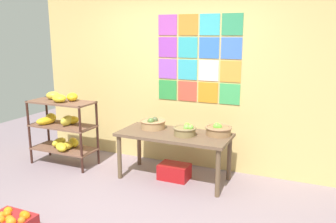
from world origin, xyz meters
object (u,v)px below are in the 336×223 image
at_px(banana_shelf_unit, 62,125).
at_px(produce_crate_under_table, 174,172).
at_px(fruit_basket_right, 153,124).
at_px(fruit_basket_back_right, 185,130).
at_px(fruit_basket_left, 218,130).
at_px(display_table, 174,139).

height_order(banana_shelf_unit, produce_crate_under_table, banana_shelf_unit).
height_order(fruit_basket_right, produce_crate_under_table, fruit_basket_right).
xyz_separation_m(fruit_basket_right, fruit_basket_back_right, (0.54, -0.14, -0.00)).
bearing_deg(fruit_basket_right, produce_crate_under_table, -15.21).
bearing_deg(fruit_basket_right, fruit_basket_left, 3.62).
relative_size(fruit_basket_left, produce_crate_under_table, 0.85).
bearing_deg(banana_shelf_unit, display_table, 4.48).
distance_m(fruit_basket_back_right, produce_crate_under_table, 0.64).
height_order(fruit_basket_left, produce_crate_under_table, fruit_basket_left).
bearing_deg(produce_crate_under_table, display_table, -149.26).
bearing_deg(fruit_basket_right, fruit_basket_back_right, -14.21).
distance_m(fruit_basket_back_right, fruit_basket_left, 0.44).
xyz_separation_m(display_table, fruit_basket_right, (-0.37, 0.10, 0.15)).
relative_size(fruit_basket_right, produce_crate_under_table, 0.86).
bearing_deg(fruit_basket_left, produce_crate_under_table, -164.03).
distance_m(display_table, fruit_basket_right, 0.41).
bearing_deg(fruit_basket_back_right, fruit_basket_right, 165.79).
relative_size(fruit_basket_back_right, produce_crate_under_table, 0.74).
relative_size(display_table, fruit_basket_right, 4.25).
xyz_separation_m(banana_shelf_unit, fruit_basket_left, (2.35, 0.30, 0.11)).
bearing_deg(fruit_basket_left, fruit_basket_right, -176.38).
bearing_deg(fruit_basket_back_right, banana_shelf_unit, -176.88).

